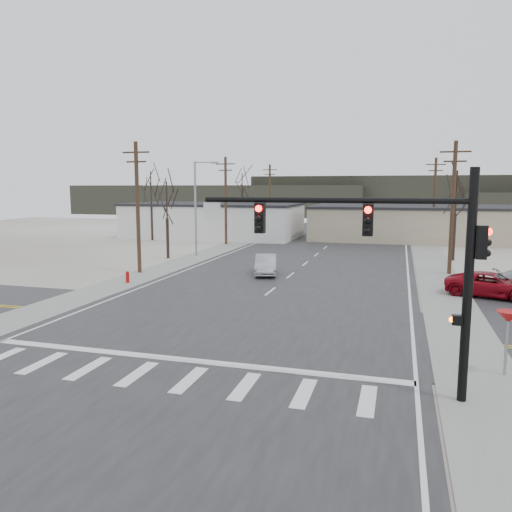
{
  "coord_description": "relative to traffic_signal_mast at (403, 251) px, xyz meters",
  "views": [
    {
      "loc": [
        7.76,
        -22.1,
        6.62
      ],
      "look_at": [
        -0.3,
        5.74,
        2.6
      ],
      "focal_mm": 35.0,
      "sensor_mm": 36.0,
      "label": 1
    }
  ],
  "objects": [
    {
      "name": "upole_left_b",
      "position": [
        -19.39,
        18.2,
        0.55
      ],
      "size": [
        2.2,
        0.3,
        10.0
      ],
      "color": "#463120",
      "rests_on": "ground"
    },
    {
      "name": "fire_hydrant",
      "position": [
        -18.09,
        14.2,
        -4.22
      ],
      "size": [
        0.24,
        0.24,
        0.87
      ],
      "color": "#A50C0C",
      "rests_on": "ground"
    },
    {
      "name": "sidewalk_right",
      "position": [
        2.71,
        26.2,
        -4.64
      ],
      "size": [
        3.0,
        90.0,
        0.06
      ],
      "primitive_type": "cube",
      "color": "gray",
      "rests_on": "ground"
    },
    {
      "name": "upole_right_a",
      "position": [
        3.61,
        24.2,
        0.55
      ],
      "size": [
        2.2,
        0.3,
        10.0
      ],
      "color": "#463120",
      "rests_on": "ground"
    },
    {
      "name": "traffic_signal_mast",
      "position": [
        0.0,
        0.0,
        0.0
      ],
      "size": [
        8.95,
        0.43,
        7.2
      ],
      "color": "black",
      "rests_on": "ground"
    },
    {
      "name": "upole_right_b",
      "position": [
        3.61,
        46.2,
        0.55
      ],
      "size": [
        2.2,
        0.3,
        10.0
      ],
      "color": "#463120",
      "rests_on": "ground"
    },
    {
      "name": "upole_left_c",
      "position": [
        -19.39,
        38.2,
        0.55
      ],
      "size": [
        2.2,
        0.3,
        10.0
      ],
      "color": "#463120",
      "rests_on": "ground"
    },
    {
      "name": "ground",
      "position": [
        -7.89,
        6.2,
        -4.67
      ],
      "size": [
        140.0,
        140.0,
        0.0
      ],
      "primitive_type": "plane",
      "color": "silver",
      "rests_on": "ground"
    },
    {
      "name": "upole_left_d",
      "position": [
        -19.39,
        58.2,
        0.55
      ],
      "size": [
        2.2,
        0.3,
        10.0
      ],
      "color": "#463120",
      "rests_on": "ground"
    },
    {
      "name": "building_right_far",
      "position": [
        2.11,
        50.2,
        -2.52
      ],
      "size": [
        26.3,
        14.3,
        4.3
      ],
      "color": "#B3A989",
      "rests_on": "ground"
    },
    {
      "name": "cross_road",
      "position": [
        -7.89,
        6.2,
        -4.65
      ],
      "size": [
        90.0,
        10.0,
        0.04
      ],
      "primitive_type": "cube",
      "color": "#232325",
      "rests_on": "ground"
    },
    {
      "name": "tree_right_mid",
      "position": [
        4.61,
        32.2,
        1.26
      ],
      "size": [
        3.74,
        3.74,
        8.33
      ],
      "color": "#30231D",
      "rests_on": "ground"
    },
    {
      "name": "tree_right_far",
      "position": [
        7.11,
        58.2,
        0.91
      ],
      "size": [
        3.52,
        3.52,
        7.84
      ],
      "color": "#30231D",
      "rests_on": "ground"
    },
    {
      "name": "main_road",
      "position": [
        -7.89,
        21.2,
        -4.65
      ],
      "size": [
        18.0,
        110.0,
        0.05
      ],
      "primitive_type": "cube",
      "color": "#232325",
      "rests_on": "ground"
    },
    {
      "name": "car_far_b",
      "position": [
        -6.98,
        69.87,
        -4.01
      ],
      "size": [
        2.23,
        3.88,
        1.24
      ],
      "primitive_type": "imported",
      "rotation": [
        0.0,
        0.0,
        -0.22
      ],
      "color": "black",
      "rests_on": "main_road"
    },
    {
      "name": "hill_left",
      "position": [
        -42.89,
        98.2,
        -1.17
      ],
      "size": [
        70.0,
        18.0,
        7.0
      ],
      "primitive_type": "cube",
      "color": "#333026",
      "rests_on": "ground"
    },
    {
      "name": "car_far_a",
      "position": [
        -1.9,
        51.62,
        -3.8
      ],
      "size": [
        3.94,
        6.13,
        1.65
      ],
      "primitive_type": "imported",
      "rotation": [
        0.0,
        0.0,
        3.45
      ],
      "color": "black",
      "rests_on": "main_road"
    },
    {
      "name": "sedan_crossing",
      "position": [
        -9.8,
        20.2,
        -3.89
      ],
      "size": [
        2.6,
        4.73,
        1.48
      ],
      "primitive_type": "imported",
      "rotation": [
        0.0,
        0.0,
        0.24
      ],
      "color": "#909499",
      "rests_on": "main_road"
    },
    {
      "name": "tree_left_near",
      "position": [
        -20.89,
        26.2,
        0.55
      ],
      "size": [
        3.3,
        3.3,
        7.35
      ],
      "color": "#30231D",
      "rests_on": "ground"
    },
    {
      "name": "car_parked_red",
      "position": [
        5.34,
        16.4,
        -3.91
      ],
      "size": [
        5.75,
        3.85,
        1.47
      ],
      "primitive_type": "imported",
      "rotation": [
        0.0,
        0.0,
        1.28
      ],
      "color": "maroon",
      "rests_on": "parking_lot"
    },
    {
      "name": "sidewalk_left",
      "position": [
        -18.49,
        26.2,
        -4.64
      ],
      "size": [
        3.0,
        90.0,
        0.06
      ],
      "primitive_type": "cube",
      "color": "gray",
      "rests_on": "ground"
    },
    {
      "name": "tree_left_far",
      "position": [
        -21.89,
        52.2,
        1.61
      ],
      "size": [
        3.96,
        3.96,
        8.82
      ],
      "color": "#30231D",
      "rests_on": "ground"
    },
    {
      "name": "building_left_far",
      "position": [
        -23.89,
        46.2,
        -2.42
      ],
      "size": [
        22.3,
        12.3,
        4.5
      ],
      "color": "silver",
      "rests_on": "ground"
    },
    {
      "name": "streetlight_main",
      "position": [
        -18.69,
        28.2,
        0.41
      ],
      "size": [
        2.4,
        0.25,
        9.0
      ],
      "color": "gray",
      "rests_on": "ground"
    },
    {
      "name": "yield_sign",
      "position": [
        3.61,
        2.7,
        -2.61
      ],
      "size": [
        0.8,
        0.8,
        2.35
      ],
      "color": "gray",
      "rests_on": "ground"
    },
    {
      "name": "tree_left_mid",
      "position": [
        -29.89,
        40.2,
        1.61
      ],
      "size": [
        3.96,
        3.96,
        8.82
      ],
      "color": "#30231D",
      "rests_on": "ground"
    },
    {
      "name": "hill_center",
      "position": [
        7.11,
        102.2,
        -0.17
      ],
      "size": [
        80.0,
        18.0,
        9.0
      ],
      "primitive_type": "cube",
      "color": "#333026",
      "rests_on": "ground"
    }
  ]
}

